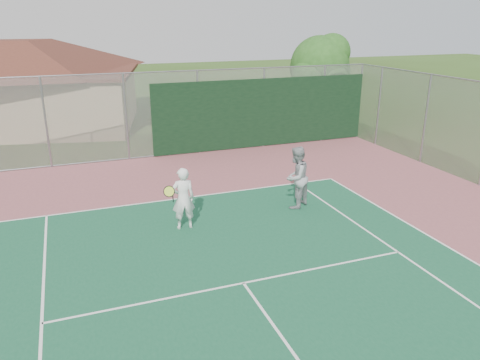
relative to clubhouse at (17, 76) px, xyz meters
name	(u,v)px	position (x,y,z in m)	size (l,w,h in m)	color
back_fence	(201,114)	(7.50, -8.11, -1.04)	(20.08, 0.11, 3.53)	gray
side_fence_right	(425,119)	(15.39, -12.59, -0.95)	(0.08, 9.00, 3.50)	gray
clubhouse	(17,76)	(0.00, 0.00, 0.00)	(13.85, 10.74, 5.33)	tan
tree	(321,67)	(14.40, -5.97, 0.48)	(3.47, 3.29, 4.84)	#362613
player_white_front	(183,199)	(4.87, -15.43, -1.83)	(0.95, 0.68, 1.74)	white
player_grey_back	(296,178)	(8.45, -15.12, -1.75)	(1.17, 1.11, 1.91)	#97999C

